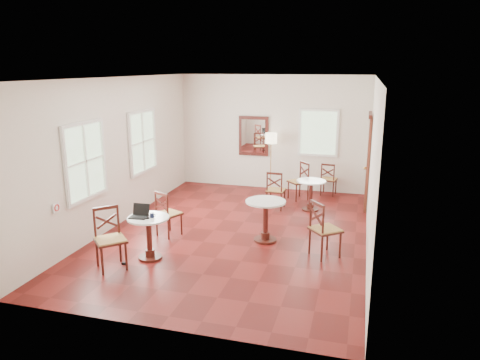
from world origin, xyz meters
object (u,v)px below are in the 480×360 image
(mouse, at_px, (148,218))
(power_adapter, at_px, (125,263))
(cafe_table_near, at_px, (149,233))
(chair_mid_b, at_px, (324,229))
(chair_near_b, at_px, (110,239))
(floor_lamp, at_px, (271,142))
(chair_near_a, at_px, (168,214))
(navy_mug, at_px, (152,215))
(chair_back_b, at_px, (299,181))
(water_glass, at_px, (141,211))
(laptop, at_px, (140,214))
(cafe_table_mid, at_px, (265,216))
(chair_back_a, at_px, (329,179))
(cafe_table_back, at_px, (311,192))
(chair_mid_a, at_px, (276,190))

(mouse, xyz_separation_m, power_adapter, (-0.33, -0.26, -0.74))
(cafe_table_near, xyz_separation_m, chair_mid_b, (2.85, 0.89, 0.03))
(chair_near_b, distance_m, floor_lamp, 5.52)
(chair_near_a, relative_size, navy_mug, 8.58)
(chair_back_b, distance_m, floor_lamp, 1.29)
(chair_near_a, bearing_deg, chair_mid_b, -159.79)
(water_glass, bearing_deg, power_adapter, -105.31)
(chair_mid_b, xyz_separation_m, laptop, (-3.00, -0.91, 0.30))
(chair_back_b, height_order, laptop, laptop)
(chair_mid_b, bearing_deg, cafe_table_mid, 29.95)
(laptop, bearing_deg, cafe_table_mid, 33.06)
(floor_lamp, bearing_deg, chair_back_a, 2.24)
(chair_back_a, distance_m, water_glass, 5.48)
(chair_back_a, relative_size, mouse, 9.99)
(chair_mid_b, relative_size, floor_lamp, 0.64)
(cafe_table_near, xyz_separation_m, laptop, (-0.14, -0.02, 0.34))
(cafe_table_back, height_order, water_glass, water_glass)
(cafe_table_mid, relative_size, cafe_table_back, 1.13)
(cafe_table_near, height_order, power_adapter, cafe_table_near)
(laptop, xyz_separation_m, navy_mug, (0.22, 0.02, -0.01))
(water_glass, bearing_deg, chair_back_a, 59.23)
(chair_back_b, relative_size, water_glass, 8.10)
(mouse, distance_m, power_adapter, 0.85)
(chair_near_b, bearing_deg, cafe_table_back, 10.40)
(chair_near_a, bearing_deg, floor_lamp, -85.24)
(laptop, height_order, mouse, laptop)
(cafe_table_near, height_order, navy_mug, navy_mug)
(chair_back_b, bearing_deg, laptop, -69.20)
(floor_lamp, bearing_deg, cafe_table_near, -103.32)
(chair_mid_a, relative_size, mouse, 10.62)
(chair_back_a, height_order, navy_mug, chair_back_a)
(navy_mug, relative_size, water_glass, 0.92)
(chair_near_a, bearing_deg, power_adapter, 107.61)
(chair_near_b, height_order, chair_back_b, chair_near_b)
(chair_back_a, height_order, mouse, chair_back_a)
(cafe_table_mid, distance_m, chair_near_a, 1.89)
(chair_mid_b, height_order, chair_back_b, chair_mid_b)
(chair_near_a, xyz_separation_m, chair_back_a, (2.76, 3.71, -0.03))
(chair_near_b, bearing_deg, mouse, -2.92)
(mouse, bearing_deg, cafe_table_mid, 38.66)
(chair_mid_b, bearing_deg, navy_mug, 68.04)
(chair_mid_b, xyz_separation_m, chair_back_a, (-0.24, 3.90, -0.08))
(chair_back_a, bearing_deg, mouse, 70.49)
(chair_mid_b, relative_size, mouse, 11.85)
(cafe_table_mid, xyz_separation_m, chair_near_b, (-2.18, -1.80, 0.01))
(cafe_table_near, xyz_separation_m, cafe_table_mid, (1.73, 1.30, 0.03))
(chair_near_b, relative_size, navy_mug, 9.64)
(cafe_table_mid, xyz_separation_m, mouse, (-1.70, -1.38, 0.27))
(cafe_table_near, xyz_separation_m, floor_lamp, (1.12, 4.74, 0.85))
(chair_near_a, height_order, water_glass, chair_near_a)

